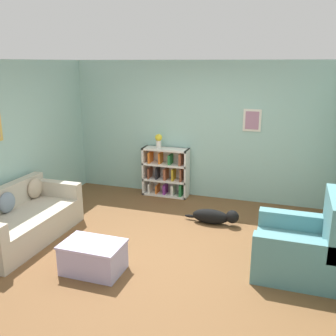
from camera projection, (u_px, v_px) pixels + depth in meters
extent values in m
plane|color=brown|center=(159.00, 244.00, 5.45)|extent=(14.00, 14.00, 0.00)
cube|color=#93BCB2|center=(199.00, 130.00, 7.15)|extent=(5.60, 0.10, 2.60)
cube|color=silver|center=(252.00, 120.00, 6.72)|extent=(0.32, 0.02, 0.40)
cube|color=#A37089|center=(252.00, 120.00, 6.71)|extent=(0.24, 0.01, 0.32)
cube|color=#93BCB2|center=(6.00, 145.00, 5.87)|extent=(0.10, 5.00, 2.60)
cube|color=#B7AD99|center=(24.00, 227.00, 5.55)|extent=(0.90, 1.87, 0.40)
cube|color=#B7AD99|center=(0.00, 200.00, 5.56)|extent=(0.16, 1.87, 0.36)
cube|color=#B7AD99|center=(56.00, 188.00, 6.24)|extent=(0.90, 0.16, 0.25)
ellipsoid|color=slate|center=(7.00, 203.00, 5.53)|extent=(0.14, 0.31, 0.31)
ellipsoid|color=tan|center=(35.00, 188.00, 6.12)|extent=(0.14, 0.33, 0.33)
cube|color=silver|center=(145.00, 170.00, 7.48)|extent=(0.04, 0.31, 0.95)
cube|color=silver|center=(187.00, 174.00, 7.21)|extent=(0.04, 0.31, 0.95)
cube|color=silver|center=(168.00, 170.00, 7.48)|extent=(0.90, 0.02, 0.95)
cube|color=silver|center=(166.00, 194.00, 7.47)|extent=(0.90, 0.31, 0.04)
cube|color=silver|center=(166.00, 180.00, 7.39)|extent=(0.90, 0.31, 0.04)
cube|color=silver|center=(166.00, 164.00, 7.30)|extent=(0.90, 0.31, 0.04)
cube|color=silver|center=(166.00, 149.00, 7.22)|extent=(0.90, 0.31, 0.04)
cube|color=silver|center=(150.00, 188.00, 7.53)|extent=(0.03, 0.23, 0.20)
cube|color=brown|center=(150.00, 172.00, 7.45)|extent=(0.03, 0.23, 0.21)
cube|color=orange|center=(151.00, 157.00, 7.36)|extent=(0.04, 0.23, 0.21)
cube|color=orange|center=(158.00, 189.00, 7.49)|extent=(0.03, 0.23, 0.18)
cube|color=black|center=(158.00, 173.00, 7.40)|extent=(0.03, 0.23, 0.23)
cube|color=orange|center=(161.00, 158.00, 7.29)|extent=(0.03, 0.23, 0.21)
cube|color=#7A2D84|center=(165.00, 189.00, 7.44)|extent=(0.04, 0.23, 0.21)
cube|color=brown|center=(166.00, 174.00, 7.34)|extent=(0.05, 0.23, 0.22)
cube|color=#287A3D|center=(171.00, 159.00, 7.23)|extent=(0.04, 0.23, 0.18)
cube|color=silver|center=(173.00, 190.00, 7.38)|extent=(0.05, 0.23, 0.22)
cube|color=gold|center=(174.00, 174.00, 7.29)|extent=(0.03, 0.23, 0.23)
cube|color=brown|center=(181.00, 159.00, 7.16)|extent=(0.04, 0.23, 0.23)
cube|color=#287A3D|center=(181.00, 190.00, 7.33)|extent=(0.05, 0.23, 0.25)
cube|color=brown|center=(182.00, 175.00, 7.24)|extent=(0.03, 0.23, 0.25)
cube|color=slate|center=(294.00, 256.00, 4.71)|extent=(0.99, 0.98, 0.41)
cube|color=slate|center=(334.00, 222.00, 4.45)|extent=(0.18, 0.98, 0.64)
cube|color=slate|center=(297.00, 248.00, 4.26)|extent=(0.99, 0.18, 0.22)
cube|color=slate|center=(297.00, 221.00, 4.99)|extent=(0.99, 0.18, 0.22)
cube|color=#ADA3CC|center=(93.00, 257.00, 4.70)|extent=(0.74, 0.49, 0.39)
cube|color=#BBB0DC|center=(92.00, 244.00, 4.65)|extent=(0.76, 0.51, 0.03)
ellipsoid|color=black|center=(211.00, 216.00, 6.13)|extent=(0.60, 0.22, 0.24)
sphere|color=black|center=(232.00, 217.00, 6.01)|extent=(0.21, 0.21, 0.21)
ellipsoid|color=black|center=(190.00, 216.00, 6.29)|extent=(0.20, 0.05, 0.05)
cylinder|color=silver|center=(159.00, 144.00, 7.24)|extent=(0.11, 0.11, 0.14)
sphere|color=yellow|center=(159.00, 138.00, 7.20)|extent=(0.14, 0.14, 0.14)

